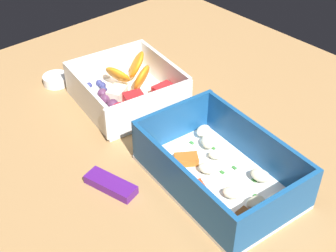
# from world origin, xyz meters

# --- Properties ---
(table_surface) EXTENTS (0.80, 0.80, 0.02)m
(table_surface) POSITION_xyz_m (0.00, 0.00, 0.01)
(table_surface) COLOR #9E7547
(table_surface) RESTS_ON ground
(pasta_container) EXTENTS (0.22, 0.15, 0.06)m
(pasta_container) POSITION_xyz_m (-0.13, 0.01, 0.04)
(pasta_container) COLOR white
(pasta_container) RESTS_ON table_surface
(fruit_bowl) EXTENTS (0.18, 0.17, 0.06)m
(fruit_bowl) POSITION_xyz_m (0.10, -0.02, 0.04)
(fruit_bowl) COLOR white
(fruit_bowl) RESTS_ON table_surface
(candy_bar) EXTENTS (0.07, 0.04, 0.01)m
(candy_bar) POSITION_xyz_m (-0.04, 0.12, 0.03)
(candy_bar) COLOR #51197A
(candy_bar) RESTS_ON table_surface
(paper_cup_liner) EXTENTS (0.04, 0.04, 0.02)m
(paper_cup_liner) POSITION_xyz_m (0.22, 0.05, 0.03)
(paper_cup_liner) COLOR white
(paper_cup_liner) RESTS_ON table_surface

